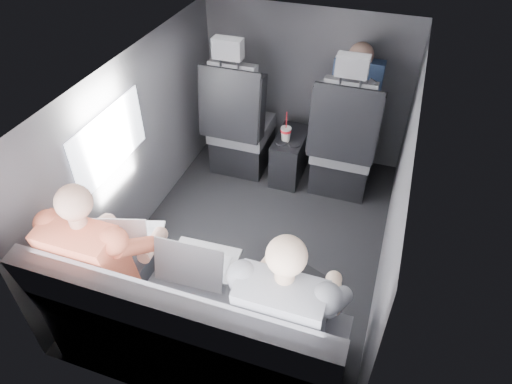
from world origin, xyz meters
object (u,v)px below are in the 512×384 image
(front_seat_right, at_px, (343,149))
(rear_bench, at_px, (194,335))
(laptop_black, at_px, (306,288))
(passenger_rear_right, at_px, (288,310))
(soda_cup, at_px, (286,134))
(passenger_front_right, at_px, (355,96))
(passenger_rear_left, at_px, (109,260))
(laptop_silver, at_px, (198,262))
(laptop_white, at_px, (131,235))
(front_seat_left, at_px, (239,130))
(center_console, at_px, (290,156))

(front_seat_right, height_order, rear_bench, front_seat_right)
(laptop_black, height_order, passenger_rear_right, passenger_rear_right)
(soda_cup, distance_m, passenger_front_right, 0.63)
(rear_bench, distance_m, passenger_rear_left, 0.62)
(soda_cup, relative_size, laptop_silver, 0.70)
(laptop_silver, bearing_deg, soda_cup, 89.12)
(laptop_black, xyz_separation_m, passenger_rear_left, (-1.06, -0.15, -0.01))
(front_seat_right, relative_size, passenger_rear_left, 1.05)
(laptop_white, xyz_separation_m, laptop_silver, (0.45, -0.07, 0.01))
(rear_bench, height_order, laptop_silver, rear_bench)
(front_seat_left, bearing_deg, laptop_silver, -76.63)
(passenger_front_right, bearing_deg, laptop_silver, -104.69)
(laptop_black, bearing_deg, front_seat_left, 120.83)
(rear_bench, xyz_separation_m, passenger_rear_right, (0.49, 0.10, 0.31))
(passenger_rear_left, bearing_deg, center_console, 74.15)
(front_seat_right, xyz_separation_m, laptop_black, (0.09, -1.65, 0.23))
(passenger_rear_right, bearing_deg, passenger_front_right, 90.94)
(front_seat_right, bearing_deg, passenger_rear_right, -88.80)
(soda_cup, xyz_separation_m, laptop_silver, (-0.03, -1.64, 0.17))
(front_seat_right, xyz_separation_m, center_console, (-0.45, 0.04, -0.20))
(front_seat_left, height_order, soda_cup, front_seat_left)
(rear_bench, distance_m, laptop_silver, 0.40)
(laptop_silver, bearing_deg, passenger_rear_left, -164.18)
(front_seat_left, xyz_separation_m, center_console, (0.45, 0.04, -0.20))
(front_seat_right, bearing_deg, laptop_silver, -106.72)
(passenger_rear_left, bearing_deg, soda_cup, 74.35)
(center_console, relative_size, laptop_silver, 1.25)
(laptop_white, height_order, passenger_rear_right, passenger_rear_right)
(laptop_silver, relative_size, passenger_rear_right, 0.32)
(passenger_front_right, bearing_deg, rear_bench, -101.87)
(center_console, distance_m, laptop_silver, 1.77)
(center_console, distance_m, passenger_rear_right, 1.96)
(rear_bench, relative_size, soda_cup, 5.96)
(soda_cup, height_order, passenger_front_right, passenger_front_right)
(passenger_rear_left, bearing_deg, laptop_white, 84.70)
(rear_bench, bearing_deg, soda_cup, 90.84)
(center_console, height_order, passenger_front_right, passenger_front_right)
(center_console, xyz_separation_m, laptop_white, (-0.51, -1.65, 0.43))
(front_seat_left, height_order, passenger_rear_left, front_seat_left)
(front_seat_left, xyz_separation_m, passenger_front_right, (0.90, 0.26, 0.34))
(rear_bench, xyz_separation_m, laptop_black, (0.54, 0.25, 0.32))
(rear_bench, bearing_deg, passenger_rear_left, 169.68)
(front_seat_right, distance_m, laptop_white, 1.88)
(laptop_silver, distance_m, passenger_front_right, 2.00)
(laptop_black, bearing_deg, laptop_white, 177.44)
(front_seat_left, relative_size, center_console, 2.64)
(front_seat_left, distance_m, front_seat_right, 0.90)
(front_seat_right, xyz_separation_m, soda_cup, (-0.48, -0.03, 0.07))
(soda_cup, relative_size, passenger_rear_right, 0.22)
(front_seat_left, bearing_deg, center_console, 5.07)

